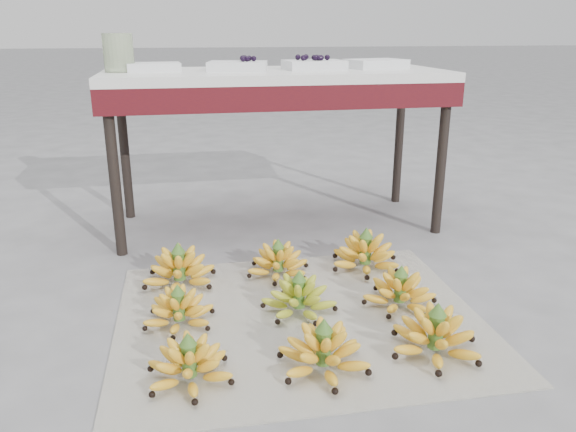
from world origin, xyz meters
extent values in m
plane|color=slate|center=(0.00, 0.00, 0.00)|extent=(60.00, 60.00, 0.00)
cube|color=white|center=(0.00, 0.01, 0.00)|extent=(1.26, 1.06, 0.01)
ellipsoid|color=yellow|center=(-0.39, -0.29, 0.04)|extent=(0.33, 0.33, 0.08)
ellipsoid|color=yellow|center=(-0.39, -0.29, 0.08)|extent=(0.24, 0.24, 0.06)
ellipsoid|color=yellow|center=(-0.39, -0.29, 0.11)|extent=(0.15, 0.15, 0.05)
cylinder|color=#3F6924|center=(-0.39, -0.29, 0.08)|extent=(0.04, 0.04, 0.10)
cone|color=#3F6924|center=(-0.39, -0.29, 0.14)|extent=(0.05, 0.05, 0.04)
ellipsoid|color=yellow|center=(0.00, -0.31, 0.05)|extent=(0.32, 0.32, 0.08)
ellipsoid|color=yellow|center=(0.00, -0.31, 0.08)|extent=(0.23, 0.23, 0.06)
ellipsoid|color=yellow|center=(0.00, -0.31, 0.12)|extent=(0.15, 0.15, 0.05)
cylinder|color=#3F6924|center=(0.00, -0.31, 0.08)|extent=(0.04, 0.04, 0.11)
cone|color=#3F6924|center=(0.00, -0.31, 0.15)|extent=(0.05, 0.05, 0.04)
ellipsoid|color=yellow|center=(0.36, -0.29, 0.05)|extent=(0.31, 0.31, 0.08)
ellipsoid|color=yellow|center=(0.36, -0.29, 0.09)|extent=(0.22, 0.22, 0.06)
ellipsoid|color=yellow|center=(0.36, -0.29, 0.12)|extent=(0.14, 0.14, 0.05)
cylinder|color=#3F6924|center=(0.36, -0.29, 0.09)|extent=(0.05, 0.05, 0.12)
cone|color=#3F6924|center=(0.36, -0.29, 0.16)|extent=(0.05, 0.05, 0.04)
ellipsoid|color=yellow|center=(-0.41, 0.04, 0.04)|extent=(0.26, 0.26, 0.07)
ellipsoid|color=yellow|center=(-0.41, 0.04, 0.07)|extent=(0.18, 0.18, 0.05)
ellipsoid|color=yellow|center=(-0.41, 0.04, 0.10)|extent=(0.12, 0.12, 0.05)
cylinder|color=#3F6924|center=(-0.41, 0.04, 0.07)|extent=(0.04, 0.04, 0.10)
cone|color=#3F6924|center=(-0.41, 0.04, 0.14)|extent=(0.05, 0.05, 0.04)
ellipsoid|color=#94AF27|center=(0.01, 0.05, 0.04)|extent=(0.33, 0.33, 0.08)
ellipsoid|color=#94AF27|center=(0.01, 0.05, 0.08)|extent=(0.23, 0.23, 0.06)
ellipsoid|color=#94AF27|center=(0.01, 0.05, 0.11)|extent=(0.15, 0.15, 0.05)
cylinder|color=#3F6924|center=(0.01, 0.05, 0.08)|extent=(0.04, 0.04, 0.11)
cone|color=#3F6924|center=(0.01, 0.05, 0.15)|extent=(0.05, 0.05, 0.04)
ellipsoid|color=yellow|center=(0.37, 0.03, 0.04)|extent=(0.34, 0.34, 0.08)
ellipsoid|color=yellow|center=(0.37, 0.03, 0.08)|extent=(0.24, 0.24, 0.06)
ellipsoid|color=yellow|center=(0.37, 0.03, 0.11)|extent=(0.16, 0.16, 0.05)
cylinder|color=#3F6924|center=(0.37, 0.03, 0.08)|extent=(0.04, 0.04, 0.11)
cone|color=#3F6924|center=(0.37, 0.03, 0.15)|extent=(0.05, 0.05, 0.04)
ellipsoid|color=yellow|center=(-0.41, 0.37, 0.05)|extent=(0.34, 0.34, 0.09)
ellipsoid|color=yellow|center=(-0.41, 0.37, 0.09)|extent=(0.24, 0.24, 0.06)
ellipsoid|color=yellow|center=(-0.41, 0.37, 0.12)|extent=(0.15, 0.15, 0.05)
cylinder|color=#3F6924|center=(-0.41, 0.37, 0.09)|extent=(0.05, 0.05, 0.12)
cone|color=#3F6924|center=(-0.41, 0.37, 0.16)|extent=(0.06, 0.06, 0.04)
ellipsoid|color=yellow|center=(-0.01, 0.38, 0.04)|extent=(0.31, 0.31, 0.08)
ellipsoid|color=yellow|center=(-0.01, 0.38, 0.08)|extent=(0.22, 0.22, 0.06)
ellipsoid|color=yellow|center=(-0.01, 0.38, 0.11)|extent=(0.14, 0.14, 0.05)
cylinder|color=#3F6924|center=(-0.01, 0.38, 0.08)|extent=(0.04, 0.04, 0.11)
cone|color=#3F6924|center=(-0.01, 0.38, 0.15)|extent=(0.05, 0.05, 0.04)
ellipsoid|color=yellow|center=(0.36, 0.38, 0.05)|extent=(0.31, 0.31, 0.09)
ellipsoid|color=yellow|center=(0.36, 0.38, 0.09)|extent=(0.22, 0.22, 0.07)
ellipsoid|color=yellow|center=(0.36, 0.38, 0.12)|extent=(0.14, 0.14, 0.05)
cylinder|color=#3F6924|center=(0.36, 0.38, 0.09)|extent=(0.05, 0.05, 0.12)
cone|color=#3F6924|center=(0.36, 0.38, 0.16)|extent=(0.06, 0.06, 0.04)
cylinder|color=black|center=(-0.66, 0.74, 0.37)|extent=(0.05, 0.05, 0.73)
cylinder|color=black|center=(0.85, 0.74, 0.37)|extent=(0.05, 0.05, 0.73)
cylinder|color=black|center=(-0.66, 1.28, 0.37)|extent=(0.05, 0.05, 0.73)
cylinder|color=black|center=(0.85, 1.28, 0.37)|extent=(0.05, 0.05, 0.73)
cube|color=#510F11|center=(0.09, 1.01, 0.68)|extent=(1.62, 0.65, 0.11)
cube|color=silver|center=(0.09, 1.01, 0.75)|extent=(1.62, 0.65, 0.04)
cube|color=silver|center=(-0.47, 1.05, 0.79)|extent=(0.25, 0.19, 0.04)
cube|color=silver|center=(-0.09, 1.00, 0.80)|extent=(0.30, 0.24, 0.04)
sphere|color=black|center=(-0.06, 1.02, 0.83)|extent=(0.03, 0.03, 0.03)
sphere|color=black|center=(-0.05, 1.02, 0.83)|extent=(0.03, 0.03, 0.03)
sphere|color=black|center=(-0.07, 0.95, 0.83)|extent=(0.03, 0.03, 0.03)
sphere|color=black|center=(-0.05, 1.04, 0.83)|extent=(0.03, 0.03, 0.03)
sphere|color=black|center=(-0.05, 0.96, 0.83)|extent=(0.03, 0.03, 0.03)
sphere|color=black|center=(-0.05, 1.06, 0.83)|extent=(0.03, 0.03, 0.03)
sphere|color=black|center=(-0.03, 1.02, 0.83)|extent=(0.03, 0.03, 0.03)
sphere|color=black|center=(-0.01, 0.98, 0.83)|extent=(0.03, 0.03, 0.03)
cube|color=silver|center=(0.28, 1.01, 0.80)|extent=(0.29, 0.22, 0.04)
sphere|color=black|center=(0.27, 0.99, 0.83)|extent=(0.03, 0.03, 0.03)
sphere|color=black|center=(0.22, 0.97, 0.83)|extent=(0.03, 0.03, 0.03)
sphere|color=black|center=(0.29, 1.00, 0.83)|extent=(0.03, 0.03, 0.03)
sphere|color=black|center=(0.29, 0.96, 0.83)|extent=(0.03, 0.03, 0.03)
sphere|color=black|center=(0.20, 1.03, 0.83)|extent=(0.03, 0.03, 0.03)
sphere|color=black|center=(0.34, 0.99, 0.83)|extent=(0.03, 0.03, 0.03)
sphere|color=black|center=(0.25, 1.06, 0.83)|extent=(0.03, 0.03, 0.03)
sphere|color=black|center=(0.27, 0.96, 0.83)|extent=(0.03, 0.03, 0.03)
sphere|color=black|center=(0.30, 0.96, 0.83)|extent=(0.03, 0.03, 0.03)
sphere|color=black|center=(0.23, 1.01, 0.83)|extent=(0.03, 0.03, 0.03)
cube|color=silver|center=(0.60, 1.04, 0.80)|extent=(0.32, 0.26, 0.04)
cylinder|color=beige|center=(-0.62, 1.03, 0.86)|extent=(0.14, 0.14, 0.17)
camera|label=1|loc=(-0.37, -1.69, 0.96)|focal=35.00mm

